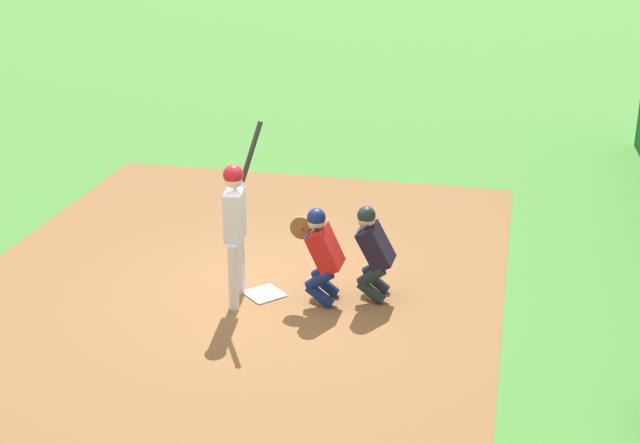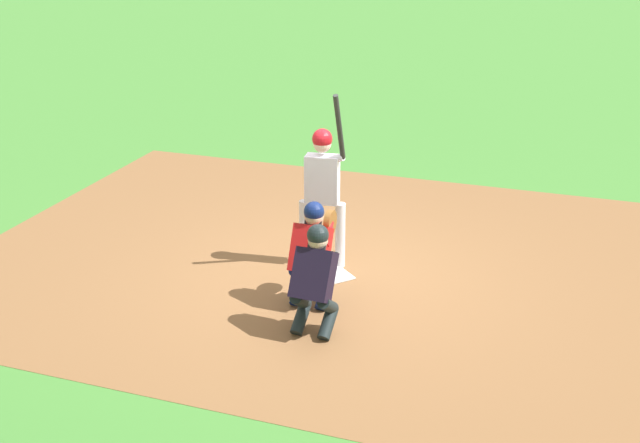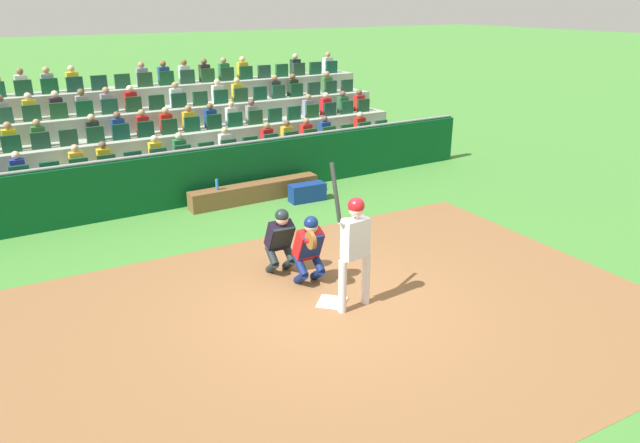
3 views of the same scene
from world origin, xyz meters
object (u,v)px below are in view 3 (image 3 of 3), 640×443
(batter_at_plate, at_px, (355,240))
(catcher_crouching, at_px, (309,246))
(home_plate_umpire, at_px, (280,238))
(dugout_bench, at_px, (255,192))
(equipment_duffel_bag, at_px, (307,192))
(home_plate_marker, at_px, (332,302))
(water_bottle_on_bench, at_px, (217,185))

(batter_at_plate, bearing_deg, catcher_crouching, -79.97)
(batter_at_plate, distance_m, home_plate_umpire, 1.79)
(home_plate_umpire, bearing_deg, dugout_bench, -109.31)
(equipment_duffel_bag, bearing_deg, dugout_bench, -27.84)
(batter_at_plate, xyz_separation_m, equipment_duffel_bag, (-2.04, -4.94, -0.94))
(home_plate_marker, relative_size, catcher_crouching, 0.34)
(home_plate_marker, distance_m, home_plate_umpire, 1.56)
(home_plate_marker, xyz_separation_m, home_plate_umpire, (0.19, -1.39, 0.68))
(catcher_crouching, xyz_separation_m, equipment_duffel_bag, (-2.23, -3.89, -0.50))
(home_plate_umpire, bearing_deg, equipment_duffel_bag, -126.85)
(batter_at_plate, relative_size, catcher_crouching, 1.83)
(dugout_bench, bearing_deg, water_bottle_on_bench, 0.89)
(home_plate_marker, distance_m, equipment_duffel_bag, 5.17)
(home_plate_marker, xyz_separation_m, dugout_bench, (-1.19, -5.32, 0.20))
(home_plate_marker, height_order, catcher_crouching, catcher_crouching)
(water_bottle_on_bench, bearing_deg, home_plate_umpire, 84.12)
(batter_at_plate, bearing_deg, water_bottle_on_bench, -90.07)
(home_plate_marker, xyz_separation_m, batter_at_plate, (-0.21, 0.30, 1.14))
(water_bottle_on_bench, bearing_deg, catcher_crouching, 87.57)
(water_bottle_on_bench, height_order, equipment_duffel_bag, water_bottle_on_bench)
(home_plate_umpire, relative_size, dugout_bench, 0.39)
(home_plate_marker, bearing_deg, dugout_bench, -102.61)
(batter_at_plate, height_order, equipment_duffel_bag, batter_at_plate)
(catcher_crouching, distance_m, home_plate_umpire, 0.67)
(batter_at_plate, bearing_deg, dugout_bench, -99.90)
(home_plate_marker, relative_size, equipment_duffel_bag, 0.50)
(batter_at_plate, distance_m, water_bottle_on_bench, 5.63)
(dugout_bench, relative_size, equipment_duffel_bag, 3.75)
(batter_at_plate, relative_size, home_plate_umpire, 1.86)
(home_plate_umpire, xyz_separation_m, water_bottle_on_bench, (-0.40, -3.92, -0.12))
(home_plate_marker, xyz_separation_m, catcher_crouching, (-0.02, -0.76, 0.70))
(batter_at_plate, height_order, catcher_crouching, batter_at_plate)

